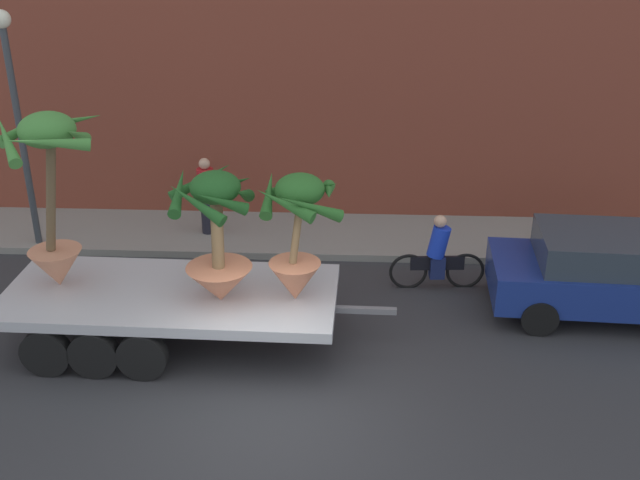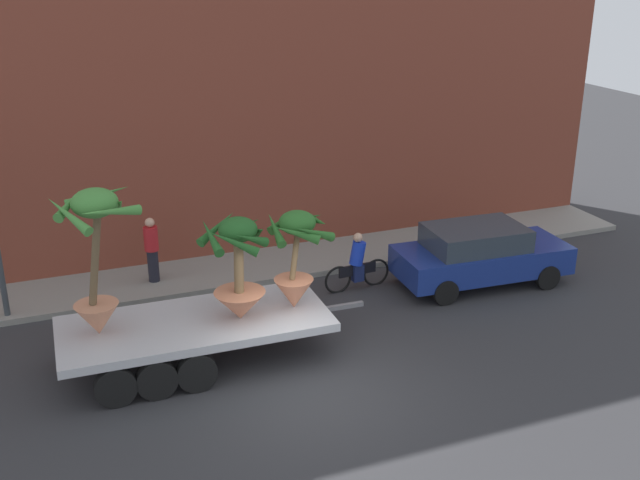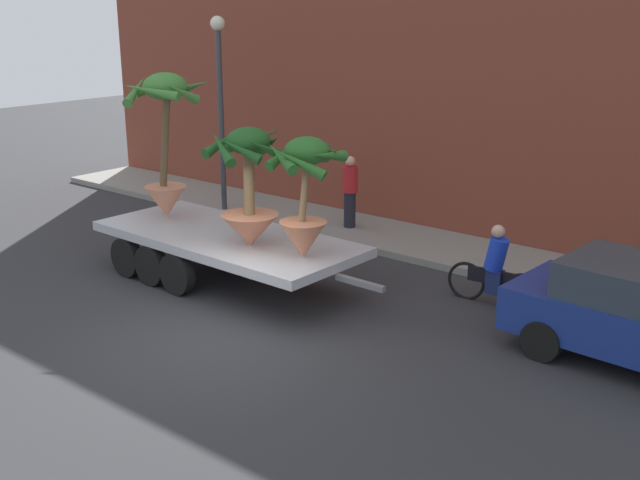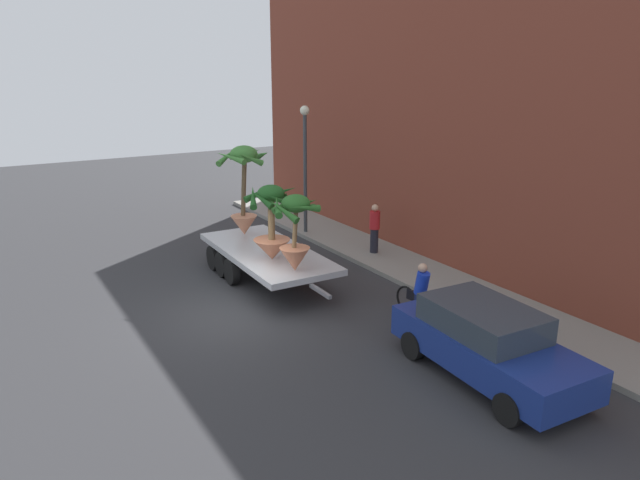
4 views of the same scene
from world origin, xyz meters
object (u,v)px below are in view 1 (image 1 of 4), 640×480
flatbed_trailer (156,302)px  parked_car (615,273)px  potted_palm_front (51,193)px  potted_palm_rear (217,243)px  potted_palm_middle (297,236)px  pedestrian_near_gate (206,194)px  street_lamp (15,101)px  cyclist (438,256)px

flatbed_trailer → parked_car: bearing=9.4°
potted_palm_front → parked_car: (9.49, 1.21, -1.81)m
potted_palm_rear → potted_palm_middle: potted_palm_rear is taller
pedestrian_near_gate → potted_palm_front: bearing=-111.8°
flatbed_trailer → potted_palm_middle: bearing=-4.8°
flatbed_trailer → potted_palm_middle: size_ratio=3.04×
potted_palm_front → street_lamp: size_ratio=0.62×
flatbed_trailer → cyclist: bearing=23.9°
potted_palm_rear → parked_car: potted_palm_rear is taller
flatbed_trailer → potted_palm_front: bearing=176.0°
potted_palm_rear → potted_palm_front: potted_palm_front is taller
potted_palm_middle → cyclist: (2.49, 2.37, -1.45)m
flatbed_trailer → potted_palm_rear: (1.14, -0.27, 1.24)m
street_lamp → parked_car: bearing=-10.9°
flatbed_trailer → pedestrian_near_gate: bearing=88.8°
parked_car → street_lamp: street_lamp is taller
potted_palm_rear → cyclist: bearing=33.1°
flatbed_trailer → pedestrian_near_gate: (0.09, 4.20, 0.28)m
potted_palm_rear → potted_palm_middle: size_ratio=1.02×
street_lamp → potted_palm_middle: bearing=-32.3°
flatbed_trailer → potted_palm_front: potted_palm_front is taller
potted_palm_front → street_lamp: (-1.89, 3.39, 0.59)m
flatbed_trailer → cyclist: size_ratio=3.56×
flatbed_trailer → pedestrian_near_gate: pedestrian_near_gate is taller
cyclist → pedestrian_near_gate: 5.23m
pedestrian_near_gate → street_lamp: street_lamp is taller
pedestrian_near_gate → potted_palm_middle: bearing=-62.3°
flatbed_trailer → parked_car: parked_car is taller
parked_car → pedestrian_near_gate: 8.37m
potted_palm_rear → parked_car: 7.08m
flatbed_trailer → cyclist: 5.35m
potted_palm_front → street_lamp: bearing=119.2°
cyclist → pedestrian_near_gate: (-4.80, 2.03, 0.37)m
potted_palm_front → parked_car: 9.74m
potted_palm_front → cyclist: potted_palm_front is taller
potted_palm_front → parked_car: size_ratio=0.66×
potted_palm_front → pedestrian_near_gate: (1.64, 4.09, -1.60)m
potted_palm_middle → parked_car: size_ratio=0.47×
pedestrian_near_gate → parked_car: bearing=-20.2°
potted_palm_middle → street_lamp: 7.00m
flatbed_trailer → potted_palm_middle: 2.77m
potted_palm_middle → potted_palm_front: (-3.95, 0.31, 0.52)m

